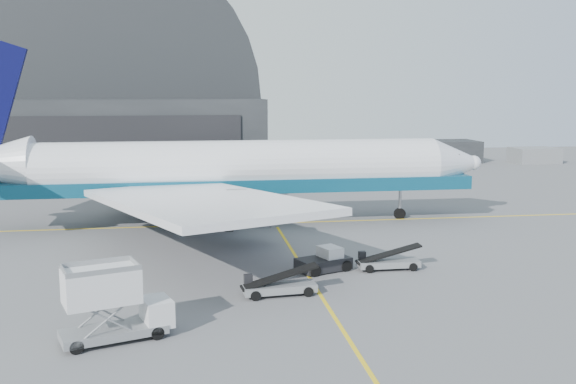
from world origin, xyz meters
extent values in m
plane|color=#565659|center=(0.00, 0.00, 0.00)|extent=(200.00, 200.00, 0.00)
cube|color=yellow|center=(0.00, 20.00, 0.01)|extent=(80.00, 0.25, 0.02)
cube|color=yellow|center=(0.00, -2.00, 0.01)|extent=(0.25, 40.00, 0.02)
cube|color=black|center=(-22.00, 65.00, 6.00)|extent=(50.00, 28.00, 12.00)
cube|color=black|center=(-22.00, 50.90, 5.00)|extent=(42.00, 0.40, 9.50)
cube|color=black|center=(38.00, 72.00, 0.00)|extent=(14.00, 8.00, 4.00)
cube|color=gray|center=(55.00, 68.00, 0.00)|extent=(8.00, 6.00, 2.80)
cylinder|color=white|center=(-3.27, 20.48, 5.73)|extent=(39.65, 5.29, 5.29)
cone|color=white|center=(18.98, 20.48, 5.73)|extent=(4.85, 5.29, 5.29)
sphere|color=white|center=(21.19, 20.48, 5.73)|extent=(1.54, 1.54, 1.54)
cube|color=black|center=(17.66, 20.48, 6.39)|extent=(2.86, 2.42, 0.77)
cube|color=navy|center=(-3.27, 20.48, 4.02)|extent=(46.26, 5.34, 1.32)
cube|color=white|center=(-7.67, 7.26, 4.63)|extent=(20.31, 27.01, 1.61)
cube|color=white|center=(-7.67, 33.70, 4.63)|extent=(20.31, 27.01, 1.61)
cylinder|color=gray|center=(-4.37, 11.67, 2.86)|extent=(5.73, 2.97, 2.97)
cylinder|color=gray|center=(-4.37, 29.29, 2.86)|extent=(5.73, 2.97, 2.97)
cylinder|color=#A5A5AA|center=(13.25, 20.48, 1.54)|extent=(0.31, 0.31, 3.08)
cylinder|color=black|center=(13.25, 20.48, 0.50)|extent=(1.21, 0.39, 1.21)
cylinder|color=black|center=(-5.47, 16.95, 0.61)|extent=(1.43, 0.50, 1.43)
cylinder|color=black|center=(-5.47, 24.00, 0.61)|extent=(1.43, 0.50, 1.43)
cube|color=gray|center=(-12.43, -9.33, 0.50)|extent=(5.86, 3.83, 0.45)
cube|color=silver|center=(-10.20, -8.56, 1.23)|extent=(2.05, 2.45, 1.45)
cube|color=black|center=(-9.55, -8.34, 1.45)|extent=(0.63, 1.66, 0.82)
cube|color=silver|center=(-12.95, -9.50, 3.09)|extent=(4.35, 3.39, 1.82)
cylinder|color=black|center=(-10.15, -9.55, 0.36)|extent=(0.78, 0.49, 0.73)
cylinder|color=black|center=(-10.76, -7.75, 0.36)|extent=(0.78, 0.49, 0.73)
cylinder|color=black|center=(-14.10, -10.91, 0.36)|extent=(0.78, 0.49, 0.73)
cylinder|color=black|center=(-14.72, -9.10, 0.36)|extent=(0.78, 0.49, 0.73)
cube|color=black|center=(1.35, 2.26, 0.53)|extent=(4.39, 3.42, 0.87)
cube|color=silver|center=(1.89, 2.47, 1.31)|extent=(1.91, 2.13, 0.87)
cylinder|color=black|center=(2.97, 1.86, 0.39)|extent=(0.94, 0.64, 0.87)
cylinder|color=black|center=(2.25, 3.66, 0.39)|extent=(0.94, 0.64, 0.87)
cylinder|color=black|center=(0.45, 0.85, 0.39)|extent=(0.94, 0.64, 0.87)
cylinder|color=black|center=(-0.27, 2.65, 0.39)|extent=(0.94, 0.64, 0.87)
cube|color=gray|center=(-2.65, -2.99, 0.49)|extent=(4.91, 2.07, 0.49)
cube|color=black|center=(-2.65, -2.99, 1.25)|extent=(5.16, 1.56, 1.39)
cube|color=black|center=(-4.65, -2.58, 1.03)|extent=(0.58, 0.48, 0.65)
cylinder|color=black|center=(-0.85, -3.58, 0.33)|extent=(0.67, 0.33, 0.65)
cylinder|color=black|center=(-0.99, -2.07, 0.33)|extent=(0.67, 0.33, 0.65)
cylinder|color=black|center=(-4.31, -3.91, 0.33)|extent=(0.67, 0.33, 0.65)
cylinder|color=black|center=(-4.45, -2.39, 0.33)|extent=(0.67, 0.33, 0.65)
cube|color=gray|center=(6.22, 1.88, 0.47)|extent=(4.58, 1.57, 0.47)
cube|color=black|center=(6.22, 1.88, 1.20)|extent=(4.88, 1.05, 1.33)
cube|color=black|center=(4.35, 2.45, 0.99)|extent=(0.52, 0.42, 0.62)
cylinder|color=black|center=(7.89, 1.15, 0.31)|extent=(0.62, 0.26, 0.62)
cylinder|color=black|center=(7.89, 2.60, 0.31)|extent=(0.62, 0.26, 0.62)
cylinder|color=black|center=(4.56, 1.15, 0.31)|extent=(0.62, 0.26, 0.62)
cylinder|color=black|center=(4.56, 2.61, 0.31)|extent=(0.62, 0.26, 0.62)
cube|color=#EB5A07|center=(-0.20, 3.68, 0.02)|extent=(0.40, 0.40, 0.03)
cone|color=#EB5A07|center=(-0.20, 3.68, 0.29)|extent=(0.40, 0.40, 0.58)
camera|label=1|loc=(-8.06, -42.93, 13.15)|focal=40.00mm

